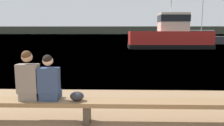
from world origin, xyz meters
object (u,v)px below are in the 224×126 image
(moored_sailboat, at_px, (204,40))
(person_right, at_px, (49,81))
(shopping_bag, at_px, (77,96))
(bench_main, at_px, (87,104))
(tugboat_red, at_px, (169,37))
(person_left, at_px, (29,79))

(moored_sailboat, bearing_deg, person_right, 165.26)
(shopping_bag, xyz_separation_m, moored_sailboat, (14.14, 30.03, -0.02))
(bench_main, relative_size, tugboat_red, 0.82)
(person_left, height_order, shopping_bag, person_left)
(bench_main, height_order, moored_sailboat, moored_sailboat)
(tugboat_red, bearing_deg, moored_sailboat, -39.66)
(person_right, height_order, tugboat_red, tugboat_red)
(shopping_bag, distance_m, moored_sailboat, 33.20)
(tugboat_red, bearing_deg, person_left, 158.81)
(tugboat_red, distance_m, moored_sailboat, 11.90)
(tugboat_red, height_order, moored_sailboat, moored_sailboat)
(shopping_bag, height_order, moored_sailboat, moored_sailboat)
(person_left, relative_size, person_right, 1.09)
(person_left, height_order, tugboat_red, tugboat_red)
(person_right, distance_m, moored_sailboat, 33.42)
(person_right, height_order, moored_sailboat, moored_sailboat)
(person_right, xyz_separation_m, moored_sailboat, (14.73, 30.00, -0.33))
(bench_main, xyz_separation_m, person_left, (-1.20, 0.01, 0.54))
(person_left, height_order, moored_sailboat, moored_sailboat)
(shopping_bag, height_order, tugboat_red, tugboat_red)
(person_right, bearing_deg, moored_sailboat, 63.85)
(tugboat_red, bearing_deg, person_right, 159.84)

